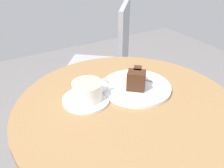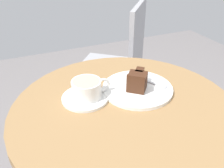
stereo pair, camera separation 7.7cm
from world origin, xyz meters
name	(u,v)px [view 2 (the right image)]	position (x,y,z in m)	size (l,w,h in m)	color
cafe_table	(124,135)	(0.00, 0.00, 0.60)	(0.71, 0.71, 0.72)	olive
saucer	(85,98)	(-0.10, 0.08, 0.72)	(0.15, 0.15, 0.01)	white
coffee_cup	(87,88)	(-0.10, 0.08, 0.76)	(0.13, 0.09, 0.06)	white
teaspoon	(74,102)	(-0.14, 0.06, 0.73)	(0.08, 0.06, 0.00)	silver
cake_plate	(137,88)	(0.08, 0.06, 0.73)	(0.24, 0.24, 0.01)	white
cake_slice	(137,81)	(0.07, 0.05, 0.76)	(0.09, 0.09, 0.06)	#422619
fork	(153,83)	(0.14, 0.06, 0.73)	(0.08, 0.12, 0.00)	silver
napkin	(137,82)	(0.10, 0.10, 0.72)	(0.18, 0.18, 0.00)	silver
cafe_chair	(121,61)	(0.29, 0.65, 0.53)	(0.53, 0.53, 0.88)	#9E9EA3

